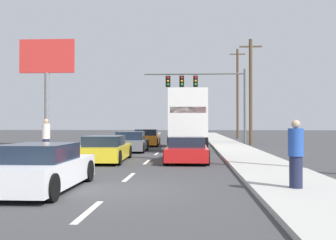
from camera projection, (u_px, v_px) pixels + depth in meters
The scene contains 16 objects.
ground_plane at pixel (169, 143), 35.19m from camera, with size 140.00×140.00×0.00m, color #3D3D3F.
sidewalk_right at pixel (229, 146), 29.90m from camera, with size 2.60×80.00×0.14m, color #B2AFA8.
sidewalk_left at pixel (103, 145), 30.49m from camera, with size 2.60×80.00×0.14m, color #B2AFA8.
lane_markings at pixel (165, 146), 30.21m from camera, with size 0.14×57.00×0.01m.
car_orange at pixel (147, 138), 31.03m from camera, with size 2.13×4.61×1.29m.
car_gray at pixel (131, 143), 24.45m from camera, with size 2.05×4.12×1.24m.
car_yellow at pixel (106, 149), 17.99m from camera, with size 2.04×4.68×1.19m.
car_white at pixel (42, 169), 10.25m from camera, with size 1.84×4.20×1.22m.
box_truck at pixel (187, 117), 26.48m from camera, with size 2.65×8.05×3.83m.
car_red at pixel (187, 150), 17.97m from camera, with size 1.93×4.46×1.14m.
traffic_signal_mast at pixel (198, 86), 34.44m from camera, with size 8.89×0.69×6.53m.
utility_pole_mid at pixel (251, 90), 31.97m from camera, with size 1.80×0.28×8.62m.
utility_pole_far at pixel (238, 92), 46.07m from camera, with size 1.80×0.28×10.49m.
roadside_billboard at pixel (47, 70), 29.62m from camera, with size 4.20×0.36×8.10m.
pedestrian_near_corner at pixel (46, 138), 19.02m from camera, with size 0.38×0.38×1.84m.
pedestrian_mid_block at pixel (296, 154), 9.77m from camera, with size 0.38×0.38×1.69m.
Camera 1 is at (2.04, -10.14, 1.74)m, focal length 42.06 mm.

